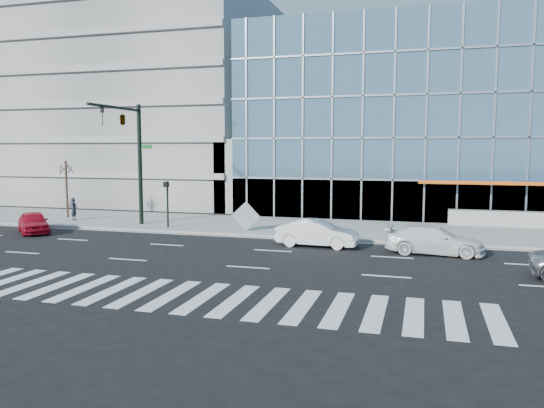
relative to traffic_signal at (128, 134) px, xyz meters
The scene contains 15 objects.
ground 13.41m from the traffic_signal, 22.56° to the right, with size 160.00×160.00×0.00m, color black.
sidewalk 13.03m from the traffic_signal, 17.33° to the left, with size 120.00×8.00×0.15m, color gray.
theatre_building 32.95m from the traffic_signal, 40.61° to the left, with size 42.00×26.00×15.00m, color #6691AA.
parking_garage 23.56m from the traffic_signal, 112.79° to the left, with size 24.00×24.00×20.00m, color gray.
ramp_block 14.68m from the traffic_signal, 69.59° to the left, with size 6.00×8.00×6.00m, color gray.
tower_far_mid 79.43m from the traffic_signal, 128.34° to the left, with size 13.00×13.00×60.00m, color #445677.
tower_backdrop 70.43m from the traffic_signal, 106.19° to the left, with size 14.00×14.00×48.00m, color gray.
traffic_signal is the anchor object (origin of this frame).
ped_signal_post 4.75m from the traffic_signal, ahead, with size 0.30×0.33×3.00m.
street_tree_near 7.96m from the traffic_signal, 157.29° to the left, with size 1.10×1.10×4.23m.
white_suv 19.98m from the traffic_signal, ahead, with size 1.94×4.77×1.39m, color white.
white_sedan 14.32m from the traffic_signal, 12.07° to the right, with size 1.52×4.36×1.44m, color white.
red_sedan 8.01m from the traffic_signal, 148.14° to the right, with size 1.59×3.94×1.34m, color #B70E23.
pedestrian 7.88m from the traffic_signal, 161.90° to the left, with size 0.58×0.38×1.59m, color black.
tilted_panel 9.34m from the traffic_signal, ahead, with size 1.30×0.06×1.30m, color #A9A9A9.
Camera 1 is at (7.39, -25.78, 5.21)m, focal length 35.00 mm.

